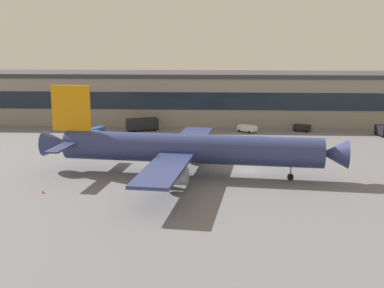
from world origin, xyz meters
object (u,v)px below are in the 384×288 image
object	(u,v)px
fuel_truck	(143,124)
pushback_tractor	(247,128)
crew_van	(383,130)
traffic_cone_0	(153,186)
airliner	(186,149)
follow_me_car	(302,127)
traffic_cone_1	(43,191)
belt_loader	(95,131)

from	to	relation	value
fuel_truck	pushback_tractor	bearing A→B (deg)	-0.74
fuel_truck	pushback_tractor	world-z (taller)	fuel_truck
pushback_tractor	crew_van	bearing A→B (deg)	-6.18
fuel_truck	pushback_tractor	distance (m)	27.72
crew_van	pushback_tractor	size ratio (longest dim) A/B	1.02
traffic_cone_0	fuel_truck	bearing A→B (deg)	100.15
fuel_truck	airliner	bearing A→B (deg)	-71.99
pushback_tractor	follow_me_car	size ratio (longest dim) A/B	1.11
pushback_tractor	traffic_cone_1	distance (m)	66.12
follow_me_car	traffic_cone_0	bearing A→B (deg)	-121.66
airliner	traffic_cone_0	bearing A→B (deg)	-121.28
traffic_cone_0	crew_van	bearing A→B (deg)	42.71
airliner	fuel_truck	distance (m)	46.63
fuel_truck	belt_loader	xyz separation A→B (m)	(-11.34, -7.05, -0.73)
airliner	crew_van	size ratio (longest dim) A/B	10.17
airliner	traffic_cone_1	world-z (taller)	airliner
crew_van	pushback_tractor	bearing A→B (deg)	173.82
traffic_cone_1	fuel_truck	bearing A→B (deg)	82.06
crew_van	traffic_cone_1	xyz separation A→B (m)	(-69.65, -52.06, -1.17)
fuel_truck	traffic_cone_1	size ratio (longest dim) A/B	15.33
fuel_truck	traffic_cone_1	distance (m)	56.68
traffic_cone_0	traffic_cone_1	bearing A→B (deg)	-168.00
airliner	fuel_truck	world-z (taller)	airliner
follow_me_car	traffic_cone_1	distance (m)	76.23
pushback_tractor	belt_loader	xyz separation A→B (m)	(-39.04, -6.69, 0.10)
follow_me_car	traffic_cone_0	xyz separation A→B (m)	(-33.06, -53.62, -0.79)
airliner	traffic_cone_1	xyz separation A→B (m)	(-22.21, -11.87, -4.68)
crew_van	traffic_cone_1	distance (m)	86.97
crew_van	traffic_cone_1	size ratio (longest dim) A/B	9.42
airliner	fuel_truck	size ratio (longest dim) A/B	6.25
fuel_truck	pushback_tractor	size ratio (longest dim) A/B	1.66
pushback_tractor	traffic_cone_0	bearing A→B (deg)	-109.36
crew_van	fuel_truck	distance (m)	61.96
airliner	belt_loader	xyz separation A→B (m)	(-25.72, 37.19, -3.82)
traffic_cone_0	belt_loader	bearing A→B (deg)	114.54
airliner	traffic_cone_0	size ratio (longest dim) A/B	92.66
traffic_cone_0	traffic_cone_1	size ratio (longest dim) A/B	1.03
belt_loader	traffic_cone_1	world-z (taller)	belt_loader
belt_loader	traffic_cone_0	xyz separation A→B (m)	(20.73, -45.40, -0.85)
fuel_truck	follow_me_car	world-z (taller)	fuel_truck
crew_van	pushback_tractor	world-z (taller)	crew_van
traffic_cone_0	traffic_cone_1	distance (m)	17.61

